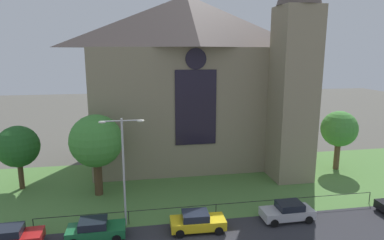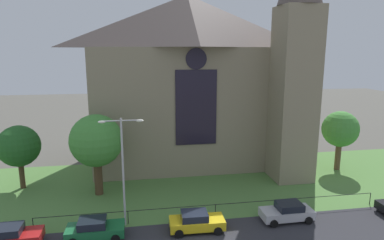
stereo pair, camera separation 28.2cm
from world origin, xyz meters
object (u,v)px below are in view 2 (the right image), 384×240
Objects in this scene: church_building at (195,79)px; streetlamp_near at (123,159)px; tree_left_near at (96,141)px; parked_car_green at (95,229)px; tree_right_far at (340,130)px; tree_left_far at (19,146)px; parked_car_yellow at (196,221)px; parked_car_red at (10,236)px; parked_car_silver at (287,212)px.

church_building reaches higher than streetlamp_near.
parked_car_green is at bearing -86.21° from tree_left_near.
streetlamp_near is (-24.09, -9.04, 0.71)m from tree_right_far.
tree_right_far is at bearing -0.29° from tree_left_far.
tree_left_far is 1.52× the size of parked_car_yellow.
parked_car_red and parked_car_silver have the same top height.
parked_car_red is (-32.04, -10.75, -4.03)m from tree_right_far.
parked_car_silver is (4.87, -16.24, -9.53)m from church_building.
streetlamp_near is 7.42m from parked_car_yellow.
parked_car_red is (-16.09, -16.55, -9.53)m from church_building.
parked_car_green is (0.53, -8.03, -4.55)m from tree_left_near.
parked_car_red is at bearing -161.45° from tree_right_far.
tree_right_far is 0.79× the size of streetlamp_near.
tree_right_far reaches higher than tree_left_far.
tree_right_far reaches higher than parked_car_green.
parked_car_yellow is (13.38, -0.04, 0.00)m from parked_car_red.
tree_right_far is at bearing -137.41° from parked_car_silver.
parked_car_red is at bearing -167.90° from streetlamp_near.
parked_car_red is at bearing -134.20° from church_building.
tree_left_near is at bearing 93.85° from parked_car_green.
tree_left_far is (-34.53, 0.17, -0.42)m from tree_right_far.
tree_left_far is at bearing 127.55° from parked_car_green.
church_building is 3.32× the size of tree_left_near.
parked_car_yellow is (5.43, -1.75, -4.74)m from streetlamp_near.
parked_car_red and parked_car_green have the same top height.
tree_right_far is 25.74m from streetlamp_near.
tree_left_near reaches higher than parked_car_silver.
tree_left_near is 18.11m from parked_car_silver.
tree_left_near is at bearing 136.50° from parked_car_yellow.
tree_left_far is 19.63m from parked_car_yellow.
church_building is 4.04× the size of tree_left_far.
tree_right_far reaches higher than parked_car_silver.
tree_right_far is 0.88× the size of tree_left_near.
streetlamp_near is 2.04× the size of parked_car_yellow.
tree_right_far is 34.03m from parked_car_red.
tree_left_near reaches higher than parked_car_yellow.
tree_left_near is (-10.81, -8.43, -4.98)m from church_building.
tree_left_far reaches higher than parked_car_silver.
tree_left_near is at bearing -142.06° from church_building.
tree_left_near is 9.25m from parked_car_green.
church_building reaches higher than tree_left_far.
parked_car_green is at bearing -52.51° from tree_left_far.
streetlamp_near reaches higher than parked_car_red.
tree_left_far reaches higher than parked_car_yellow.
parked_car_red is (2.50, -10.92, -3.61)m from tree_left_far.
tree_left_near reaches higher than parked_car_green.
church_building is 3.77× the size of tree_right_far.
church_building is 17.60m from streetlamp_near.
tree_left_far is at bearing 101.12° from parked_car_red.
parked_car_yellow is at bearing -99.29° from church_building.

